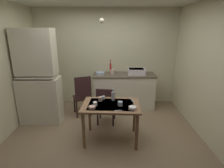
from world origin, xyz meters
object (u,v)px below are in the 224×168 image
object	(u,v)px
mixing_bowl_counter	(101,73)
dining_table	(111,109)
sink_basin	(136,71)
hand_pump	(111,68)
glass_bottle	(113,96)
chair_far_side	(106,104)
mug_tall	(120,104)
hutch_cabinet	(39,81)
serving_bowl_wide	(92,107)
chair_by_counter	(83,95)

from	to	relation	value
mixing_bowl_counter	dining_table	xyz separation A→B (m)	(0.28, -1.50, -0.32)
sink_basin	mixing_bowl_counter	size ratio (longest dim) A/B	1.97
sink_basin	hand_pump	xyz separation A→B (m)	(-0.67, 0.05, 0.09)
glass_bottle	dining_table	bearing A→B (deg)	-101.73
chair_far_side	mug_tall	world-z (taller)	chair_far_side
sink_basin	glass_bottle	distance (m)	1.49
hutch_cabinet	hand_pump	world-z (taller)	hutch_cabinet
sink_basin	serving_bowl_wide	world-z (taller)	sink_basin
chair_by_counter	glass_bottle	bearing A→B (deg)	-47.83
hutch_cabinet	dining_table	size ratio (longest dim) A/B	1.91
mixing_bowl_counter	glass_bottle	world-z (taller)	mixing_bowl_counter
hutch_cabinet	serving_bowl_wide	distance (m)	1.54
mixing_bowl_counter	serving_bowl_wide	distance (m)	1.69
chair_far_side	glass_bottle	xyz separation A→B (m)	(0.15, -0.40, 0.35)
hutch_cabinet	chair_by_counter	distance (m)	1.03
mixing_bowl_counter	sink_basin	bearing A→B (deg)	3.06
chair_far_side	serving_bowl_wide	world-z (taller)	chair_far_side
hutch_cabinet	sink_basin	bearing A→B (deg)	20.71
hand_pump	dining_table	distance (m)	1.65
mixing_bowl_counter	dining_table	size ratio (longest dim) A/B	0.21
dining_table	mug_tall	xyz separation A→B (m)	(0.16, -0.06, 0.14)
mixing_bowl_counter	mug_tall	xyz separation A→B (m)	(0.45, -1.56, -0.17)
dining_table	mug_tall	size ratio (longest dim) A/B	12.39
chair_by_counter	mixing_bowl_counter	bearing A→B (deg)	51.27
mixing_bowl_counter	chair_far_side	xyz separation A→B (m)	(0.17, -0.91, -0.47)
sink_basin	mug_tall	xyz separation A→B (m)	(-0.49, -1.61, -0.21)
hutch_cabinet	glass_bottle	bearing A→B (deg)	-17.69
mixing_bowl_counter	hutch_cabinet	bearing A→B (deg)	-148.46
hutch_cabinet	mixing_bowl_counter	size ratio (longest dim) A/B	9.20
sink_basin	hand_pump	size ratio (longest dim) A/B	1.13
hutch_cabinet	mug_tall	xyz separation A→B (m)	(1.73, -0.77, -0.20)
sink_basin	hand_pump	distance (m)	0.68
hutch_cabinet	chair_by_counter	size ratio (longest dim) A/B	2.05
dining_table	chair_far_side	xyz separation A→B (m)	(-0.11, 0.59, -0.16)
chair_far_side	glass_bottle	distance (m)	0.55
sink_basin	mug_tall	world-z (taller)	sink_basin
hutch_cabinet	serving_bowl_wide	size ratio (longest dim) A/B	17.11
mug_tall	glass_bottle	bearing A→B (deg)	115.92
hand_pump	dining_table	size ratio (longest dim) A/B	0.36
hutch_cabinet	hand_pump	distance (m)	1.79
chair_by_counter	glass_bottle	distance (m)	1.12
sink_basin	mixing_bowl_counter	world-z (taller)	sink_basin
hutch_cabinet	glass_bottle	distance (m)	1.70
mixing_bowl_counter	mug_tall	bearing A→B (deg)	-74.01
sink_basin	dining_table	xyz separation A→B (m)	(-0.65, -1.55, -0.36)
mixing_bowl_counter	chair_by_counter	bearing A→B (deg)	-128.73
hand_pump	mug_tall	distance (m)	1.69
chair_far_side	mug_tall	distance (m)	0.77
dining_table	chair_by_counter	xyz separation A→B (m)	(-0.69, 0.99, -0.10)
hutch_cabinet	dining_table	world-z (taller)	hutch_cabinet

